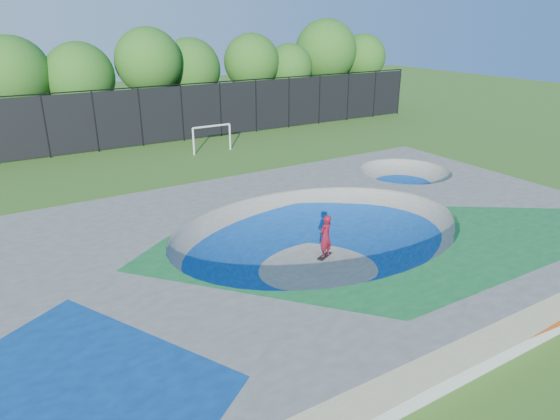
{
  "coord_description": "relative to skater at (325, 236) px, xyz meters",
  "views": [
    {
      "loc": [
        -9.62,
        -13.0,
        8.34
      ],
      "look_at": [
        0.16,
        3.0,
        1.1
      ],
      "focal_mm": 32.0,
      "sensor_mm": 36.0,
      "label": 1
    }
  ],
  "objects": [
    {
      "name": "ground",
      "position": [
        -0.54,
        -0.41,
        -0.84
      ],
      "size": [
        120.0,
        120.0,
        0.0
      ],
      "primitive_type": "plane",
      "color": "#38631B",
      "rests_on": "ground"
    },
    {
      "name": "skate_deck",
      "position": [
        -0.54,
        -0.41,
        -0.09
      ],
      "size": [
        22.0,
        14.0,
        1.5
      ],
      "primitive_type": "cube",
      "color": "gray",
      "rests_on": "ground"
    },
    {
      "name": "skater",
      "position": [
        0.0,
        0.0,
        0.0
      ],
      "size": [
        0.7,
        0.57,
        1.67
      ],
      "primitive_type": "imported",
      "rotation": [
        0.0,
        0.0,
        3.45
      ],
      "color": "red",
      "rests_on": "ground"
    },
    {
      "name": "skateboard",
      "position": [
        0.0,
        0.0,
        -0.81
      ],
      "size": [
        0.8,
        0.52,
        0.05
      ],
      "primitive_type": "cube",
      "rotation": [
        0.0,
        0.0,
        0.43
      ],
      "color": "black",
      "rests_on": "ground"
    },
    {
      "name": "soccer_goal",
      "position": [
        2.88,
        16.5,
        0.41
      ],
      "size": [
        2.73,
        0.12,
        1.8
      ],
      "color": "silver",
      "rests_on": "ground"
    },
    {
      "name": "fence",
      "position": [
        -0.54,
        20.59,
        1.26
      ],
      "size": [
        48.09,
        0.09,
        4.04
      ],
      "color": "black",
      "rests_on": "ground"
    },
    {
      "name": "treeline",
      "position": [
        1.87,
        25.58,
        4.08
      ],
      "size": [
        52.1,
        7.16,
        8.35
      ],
      "color": "#412B20",
      "rests_on": "ground"
    }
  ]
}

